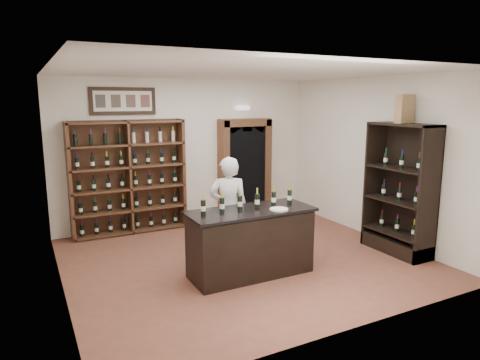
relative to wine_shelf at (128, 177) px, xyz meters
name	(u,v)px	position (x,y,z in m)	size (l,w,h in m)	color
floor	(244,259)	(1.30, -2.33, -1.10)	(5.50, 5.50, 0.00)	brown
ceiling	(244,71)	(1.30, -2.33, 1.90)	(5.50, 5.50, 0.00)	white
wall_back	(188,152)	(1.30, 0.17, 0.40)	(5.50, 0.04, 3.00)	white
wall_left	(56,185)	(-1.45, -2.33, 0.40)	(0.04, 5.00, 3.00)	white
wall_right	(373,158)	(4.05, -2.33, 0.40)	(0.04, 5.00, 3.00)	white
wine_shelf	(128,177)	(0.00, 0.00, 0.00)	(2.20, 0.38, 2.20)	#4E281A
framed_picture	(123,101)	(0.00, 0.14, 1.45)	(1.25, 0.04, 0.52)	black
arched_doorway	(245,166)	(2.55, 0.00, 0.04)	(1.17, 0.35, 2.17)	black
emergency_light	(243,108)	(2.55, 0.09, 1.30)	(0.30, 0.10, 0.10)	white
tasting_counter	(251,243)	(1.10, -2.93, -0.61)	(1.88, 0.78, 1.00)	black
counter_bottle_0	(203,207)	(0.38, -2.87, 0.01)	(0.07, 0.07, 0.30)	black
counter_bottle_1	(222,205)	(0.67, -2.87, 0.01)	(0.07, 0.07, 0.30)	black
counter_bottle_2	(240,203)	(0.96, -2.87, 0.01)	(0.07, 0.07, 0.30)	black
counter_bottle_3	(257,201)	(1.24, -2.87, 0.01)	(0.07, 0.07, 0.30)	black
counter_bottle_4	(274,198)	(1.53, -2.87, 0.01)	(0.07, 0.07, 0.30)	black
counter_bottle_5	(290,197)	(1.82, -2.87, 0.01)	(0.07, 0.07, 0.30)	black
side_cabinet	(400,209)	(3.82, -3.23, -0.35)	(0.48, 1.20, 2.20)	black
shopkeeper	(229,209)	(1.07, -2.25, -0.25)	(0.62, 0.41, 1.70)	silver
plate	(279,209)	(1.45, -3.14, -0.09)	(0.27, 0.27, 0.02)	silver
wine_crate	(405,109)	(3.81, -3.20, 1.33)	(0.33, 0.14, 0.47)	tan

